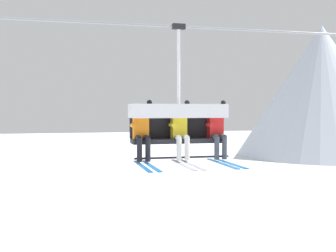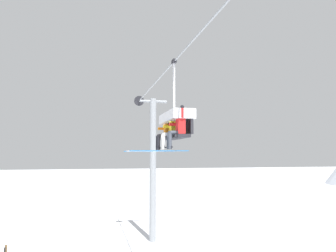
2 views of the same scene
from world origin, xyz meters
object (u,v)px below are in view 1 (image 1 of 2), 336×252
Objects in this scene: chairlift_chair at (178,117)px; skier_yellow at (180,130)px; skier_orange at (142,131)px; skier_red at (217,130)px.

chairlift_chair reaches higher than skier_yellow.
chairlift_chair is 0.36m from skier_yellow.
skier_orange is at bearing -165.63° from chairlift_chair.
skier_red is (0.84, -0.21, -0.28)m from chairlift_chair.
skier_red is at bearing 0.00° from skier_orange.
skier_orange is 1.00× the size of skier_red.
skier_orange is at bearing 180.00° from skier_yellow.
skier_orange is 1.00× the size of skier_yellow.
skier_orange is (-0.84, -0.21, -0.28)m from chairlift_chair.
skier_red is at bearing -14.26° from chairlift_chair.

